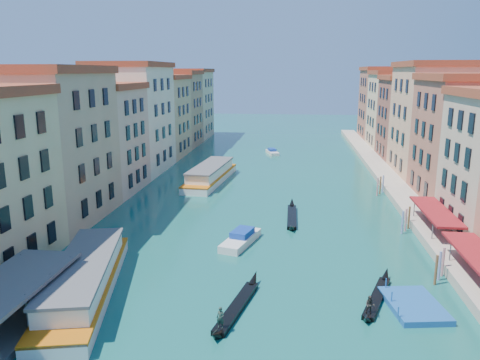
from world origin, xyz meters
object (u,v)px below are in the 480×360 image
object	(u,v)px
vaporetto_near	(85,278)
vaporetto_far	(211,174)
blue_dock	(414,305)
gondola_right	(377,297)
gondola_fore	(237,305)

from	to	relation	value
vaporetto_near	vaporetto_far	xyz separation A→B (m)	(3.40, 43.78, -0.01)
vaporetto_far	blue_dock	bearing A→B (deg)	-54.45
gondola_right	blue_dock	size ratio (longest dim) A/B	1.51
gondola_right	blue_dock	distance (m)	3.04
vaporetto_near	gondola_right	bearing A→B (deg)	-9.38
vaporetto_near	blue_dock	size ratio (longest dim) A/B	3.16
vaporetto_near	gondola_fore	bearing A→B (deg)	-18.63
blue_dock	vaporetto_far	bearing A→B (deg)	110.60
gondola_fore	vaporetto_far	bearing A→B (deg)	114.78
vaporetto_near	blue_dock	bearing A→B (deg)	-11.58
gondola_fore	gondola_right	distance (m)	12.11
vaporetto_near	gondola_right	distance (m)	25.55
vaporetto_near	gondola_fore	size ratio (longest dim) A/B	1.84
vaporetto_near	gondola_right	size ratio (longest dim) A/B	2.09
vaporetto_far	gondola_right	bearing A→B (deg)	-56.89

